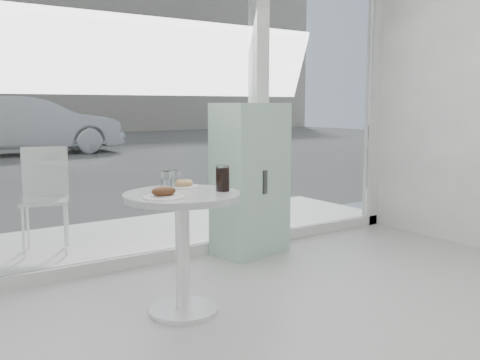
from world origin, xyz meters
TOP-DOWN VIEW (x-y plane):
  - storefront at (0.07, 3.00)m, footprint 5.00×0.14m
  - main_table at (-0.50, 1.90)m, footprint 0.72×0.72m
  - patio_deck at (0.00, 3.80)m, footprint 5.60×1.60m
  - mint_cabinet at (0.65, 2.78)m, footprint 0.67×0.50m
  - patio_chair at (-0.85, 3.74)m, footprint 0.49×0.49m
  - car_silver at (1.46, 13.93)m, footprint 4.69×1.77m
  - plate_fritter at (-0.67, 1.80)m, footprint 0.24×0.24m
  - plate_donut at (-0.39, 2.08)m, footprint 0.20×0.20m
  - water_tumbler_a at (-0.49, 2.12)m, footprint 0.07×0.07m
  - water_tumbler_b at (-0.41, 2.14)m, footprint 0.07×0.07m
  - cola_glass at (-0.25, 1.82)m, footprint 0.09×0.09m

SIDE VIEW (x-z plane):
  - patio_deck at x=0.00m, z-range 0.00..0.05m
  - main_table at x=-0.50m, z-range 0.17..0.94m
  - patio_chair at x=-0.85m, z-range 0.11..1.01m
  - mint_cabinet at x=0.65m, z-range 0.00..1.33m
  - car_silver at x=1.46m, z-range 0.00..1.53m
  - plate_donut at x=-0.39m, z-range 0.76..0.82m
  - plate_fritter at x=-0.67m, z-range 0.76..0.83m
  - water_tumbler_b at x=-0.41m, z-range 0.76..0.87m
  - water_tumbler_a at x=-0.49m, z-range 0.76..0.88m
  - cola_glass at x=-0.25m, z-range 0.77..0.93m
  - storefront at x=0.07m, z-range 0.21..3.21m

